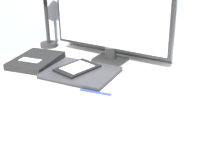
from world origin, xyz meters
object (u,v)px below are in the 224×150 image
(laptop, at_px, (81,73))
(keyboard, at_px, (150,103))
(desk_lamp, at_px, (45,3))
(monitor, at_px, (111,13))
(pen, at_px, (96,92))
(ereader, at_px, (77,68))
(notebook, at_px, (36,61))

(laptop, bearing_deg, keyboard, -14.71)
(laptop, bearing_deg, desk_lamp, 147.70)
(monitor, xyz_separation_m, pen, (0.12, -0.34, -0.23))
(keyboard, relative_size, desk_lamp, 0.90)
(laptop, distance_m, pen, 0.19)
(monitor, relative_size, pen, 4.55)
(monitor, xyz_separation_m, keyboard, (0.35, -0.32, -0.23))
(keyboard, xyz_separation_m, pen, (-0.22, -0.02, -0.00))
(keyboard, height_order, ereader, ereader)
(pen, bearing_deg, ereader, 144.15)
(monitor, height_order, desk_lamp, monitor)
(monitor, bearing_deg, laptop, -98.40)
(monitor, height_order, ereader, monitor)
(monitor, distance_m, pen, 0.43)
(ereader, height_order, notebook, notebook)
(monitor, relative_size, desk_lamp, 1.83)
(keyboard, relative_size, notebook, 1.08)
(desk_lamp, xyz_separation_m, pen, (0.53, -0.36, -0.24))
(ereader, xyz_separation_m, notebook, (-0.24, -0.00, -0.01))
(keyboard, xyz_separation_m, ereader, (-0.40, 0.11, 0.02))
(monitor, height_order, keyboard, monitor)
(keyboard, relative_size, pen, 2.22)
(laptop, xyz_separation_m, desk_lamp, (-0.38, 0.24, 0.23))
(keyboard, distance_m, laptop, 0.39)
(desk_lamp, bearing_deg, keyboard, -24.13)
(laptop, relative_size, notebook, 1.15)
(laptop, xyz_separation_m, pen, (0.15, -0.12, -0.01))
(monitor, distance_m, notebook, 0.43)
(ereader, bearing_deg, monitor, 74.61)
(ereader, bearing_deg, laptop, -21.99)
(keyboard, height_order, laptop, laptop)
(pen, bearing_deg, notebook, 163.48)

